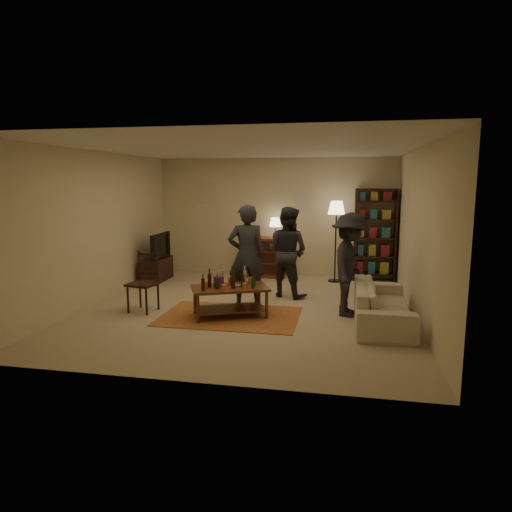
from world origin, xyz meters
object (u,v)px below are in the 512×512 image
(person_by_sofa, at_px, (350,265))
(tv_stand, at_px, (156,264))
(bookshelf, at_px, (375,234))
(floor_lamp, at_px, (336,213))
(person_right, at_px, (287,252))
(coffee_table, at_px, (230,291))
(dining_chair, at_px, (145,280))
(person_left, at_px, (247,256))
(dresser, at_px, (264,256))
(sofa, at_px, (382,304))

(person_by_sofa, bearing_deg, tv_stand, 75.97)
(bookshelf, xyz_separation_m, floor_lamp, (-0.84, -0.30, 0.46))
(bookshelf, bearing_deg, person_by_sofa, -100.83)
(tv_stand, xyz_separation_m, person_right, (2.99, -0.81, 0.47))
(tv_stand, distance_m, person_by_sofa, 4.57)
(coffee_table, bearing_deg, tv_stand, 134.15)
(dining_chair, relative_size, tv_stand, 0.96)
(dining_chair, xyz_separation_m, bookshelf, (3.92, 3.24, 0.50))
(tv_stand, bearing_deg, person_right, -15.07)
(person_by_sofa, bearing_deg, person_left, 92.74)
(dresser, bearing_deg, sofa, -52.46)
(person_right, bearing_deg, person_left, 78.07)
(person_by_sofa, bearing_deg, coffee_table, 113.85)
(sofa, height_order, person_left, person_left)
(tv_stand, relative_size, sofa, 0.51)
(tv_stand, xyz_separation_m, dresser, (2.25, 0.91, 0.09))
(person_left, bearing_deg, floor_lamp, -139.38)
(dining_chair, height_order, person_left, person_left)
(dining_chair, distance_m, person_by_sofa, 3.41)
(floor_lamp, bearing_deg, dining_chair, -136.47)
(coffee_table, xyz_separation_m, dresser, (-0.01, 3.24, 0.05))
(dining_chair, relative_size, bookshelf, 0.50)
(dining_chair, xyz_separation_m, person_right, (2.22, 1.45, 0.32))
(bookshelf, distance_m, person_left, 3.49)
(tv_stand, height_order, floor_lamp, floor_lamp)
(dresser, height_order, person_left, person_left)
(person_left, bearing_deg, tv_stand, -51.53)
(tv_stand, distance_m, person_right, 3.13)
(bookshelf, bearing_deg, coffee_table, -126.31)
(dresser, bearing_deg, tv_stand, -157.93)
(coffee_table, relative_size, sofa, 0.66)
(dining_chair, height_order, tv_stand, tv_stand)
(coffee_table, height_order, sofa, coffee_table)
(dresser, distance_m, person_left, 2.59)
(dining_chair, height_order, floor_lamp, floor_lamp)
(coffee_table, xyz_separation_m, dining_chair, (-1.49, 0.07, 0.11))
(floor_lamp, bearing_deg, person_right, -120.19)
(coffee_table, bearing_deg, dresser, 90.12)
(bookshelf, height_order, sofa, bookshelf)
(dining_chair, relative_size, person_left, 0.57)
(bookshelf, bearing_deg, sofa, -90.82)
(bookshelf, relative_size, floor_lamp, 1.15)
(person_left, height_order, person_by_sofa, person_left)
(coffee_table, height_order, bookshelf, bookshelf)
(floor_lamp, distance_m, person_left, 2.81)
(coffee_table, relative_size, floor_lamp, 0.78)
(coffee_table, distance_m, bookshelf, 4.15)
(bookshelf, bearing_deg, dining_chair, -140.47)
(coffee_table, distance_m, person_left, 0.84)
(bookshelf, xyz_separation_m, person_by_sofa, (-0.55, -2.85, -0.20))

